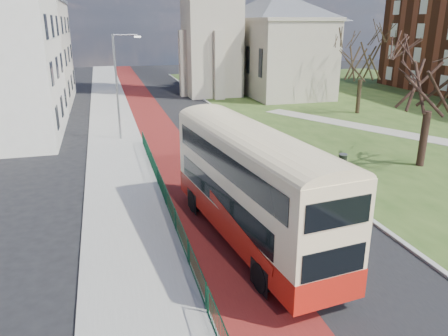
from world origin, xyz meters
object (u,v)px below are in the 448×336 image
object	(u,v)px
winter_tree_far	(363,52)
litter_bin	(343,160)
streetlamp	(118,82)
winter_tree_near	(435,65)
bus	(251,182)

from	to	relation	value
winter_tree_far	litter_bin	bearing A→B (deg)	-124.54
streetlamp	winter_tree_far	bearing A→B (deg)	10.35
winter_tree_near	litter_bin	bearing A→B (deg)	168.51
streetlamp	litter_bin	distance (m)	17.69
winter_tree_near	streetlamp	bearing A→B (deg)	146.77
litter_bin	winter_tree_far	bearing A→B (deg)	55.46
winter_tree_near	winter_tree_far	xyz separation A→B (m)	(5.48, 16.35, -0.34)
bus	winter_tree_near	distance (m)	16.00
bus	litter_bin	distance (m)	12.09
bus	litter_bin	bearing A→B (deg)	34.34
winter_tree_far	streetlamp	bearing A→B (deg)	-169.65
litter_bin	winter_tree_near	bearing A→B (deg)	-11.49
bus	winter_tree_far	xyz separation A→B (m)	(19.48, 23.14, 3.36)
winter_tree_near	bus	bearing A→B (deg)	-154.11
streetlamp	litter_bin	xyz separation A→B (m)	(13.26, -10.97, -4.11)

